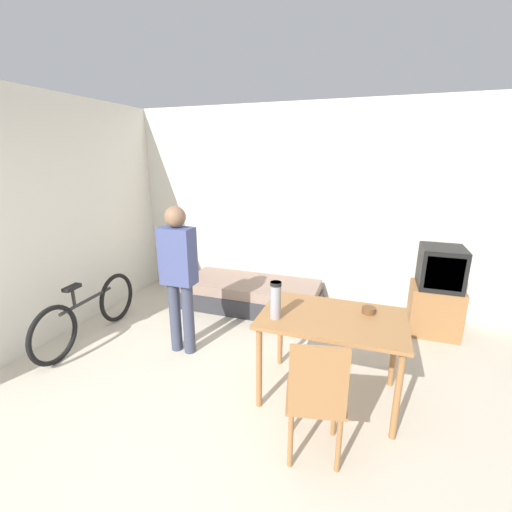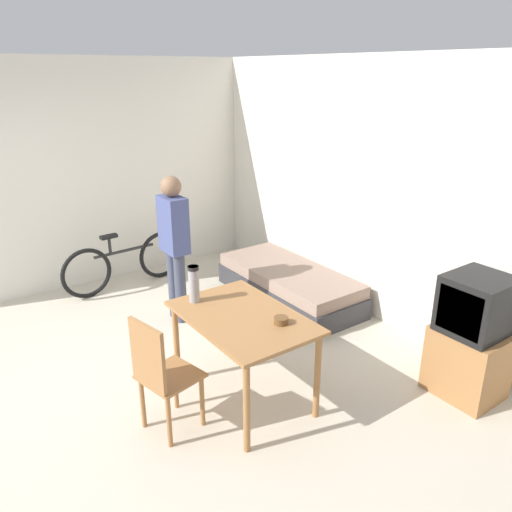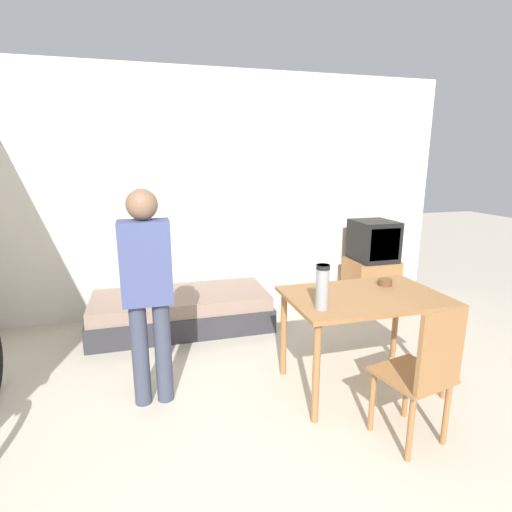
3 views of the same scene
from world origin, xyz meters
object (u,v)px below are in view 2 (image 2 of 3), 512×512
daybed (289,284)px  mate_bowl (281,320)px  dining_table (243,326)px  person_standing (174,240)px  wooden_chair (160,372)px  thermos_flask (194,283)px  tv (471,339)px  bicycle (125,263)px

daybed → mate_bowl: size_ratio=16.84×
mate_bowl → daybed: bearing=138.9°
dining_table → person_standing: size_ratio=0.75×
wooden_chair → thermos_flask: size_ratio=3.01×
thermos_flask → tv: bearing=49.9°
person_standing → tv: bearing=27.1°
daybed → dining_table: size_ratio=1.58×
daybed → bicycle: size_ratio=1.16×
person_standing → mate_bowl: size_ratio=14.22×
bicycle → daybed: bearing=44.2°
tv → dining_table: 1.85m
dining_table → bicycle: size_ratio=0.73×
daybed → tv: size_ratio=1.76×
dining_table → mate_bowl: (0.28, 0.16, 0.12)m
thermos_flask → mate_bowl: (0.71, 0.34, -0.14)m
wooden_chair → thermos_flask: bearing=129.2°
daybed → bicycle: 2.03m
tv → mate_bowl: (-0.74, -1.38, 0.27)m
bicycle → person_standing: 1.28m
daybed → wooden_chair: size_ratio=1.97×
person_standing → mate_bowl: 1.85m
person_standing → thermos_flask: (1.14, -0.40, 0.02)m
bicycle → mate_bowl: 3.02m
tv → bicycle: size_ratio=0.66×
dining_table → person_standing: 1.61m
tv → person_standing: person_standing is taller
tv → person_standing: (-2.59, -1.33, 0.39)m
daybed → bicycle: (-1.45, -1.41, 0.13)m
daybed → person_standing: bearing=-104.0°
mate_bowl → wooden_chair: bearing=-107.5°
wooden_chair → mate_bowl: (0.28, 0.88, 0.26)m
tv → thermos_flask: size_ratio=3.37×
thermos_flask → bicycle: bearing=173.4°
thermos_flask → mate_bowl: thermos_flask is taller
bicycle → thermos_flask: thermos_flask is taller
tv → mate_bowl: 1.59m
dining_table → bicycle: 2.73m
daybed → mate_bowl: mate_bowl is taller
person_standing → thermos_flask: size_ratio=5.02×
person_standing → wooden_chair: bearing=-30.6°
tv → bicycle: bearing=-158.6°
wooden_chair → thermos_flask: (-0.44, 0.54, 0.41)m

